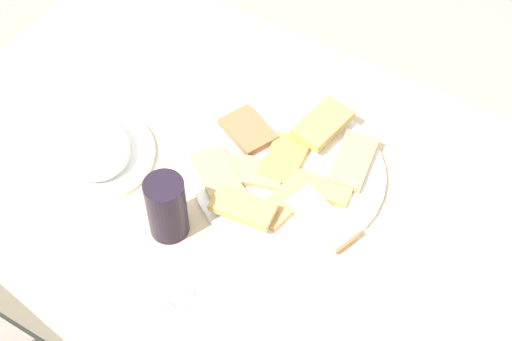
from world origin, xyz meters
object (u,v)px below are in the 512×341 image
(soda_can, at_px, (167,207))
(fork, at_px, (222,324))
(dining_table, at_px, (235,213))
(salad_plate_greens, at_px, (93,150))
(paper_napkin, at_px, (216,334))
(pide_platter, at_px, (288,172))

(soda_can, xyz_separation_m, fork, (-0.17, 0.10, -0.06))
(dining_table, distance_m, salad_plate_greens, 0.28)
(soda_can, distance_m, paper_napkin, 0.22)
(salad_plate_greens, relative_size, fork, 1.36)
(soda_can, xyz_separation_m, paper_napkin, (-0.17, 0.12, -0.06))
(paper_napkin, bearing_deg, pide_platter, -79.73)
(salad_plate_greens, height_order, soda_can, soda_can)
(salad_plate_greens, xyz_separation_m, paper_napkin, (-0.38, 0.18, -0.02))
(salad_plate_greens, relative_size, paper_napkin, 1.54)
(salad_plate_greens, xyz_separation_m, fork, (-0.38, 0.16, -0.01))
(paper_napkin, relative_size, fork, 0.88)
(salad_plate_greens, bearing_deg, paper_napkin, 154.68)
(salad_plate_greens, xyz_separation_m, soda_can, (-0.20, 0.06, 0.04))
(dining_table, bearing_deg, salad_plate_greens, 17.15)
(pide_platter, bearing_deg, fork, 100.87)
(dining_table, relative_size, pide_platter, 3.43)
(fork, bearing_deg, paper_napkin, 99.47)
(pide_platter, relative_size, salad_plate_greens, 1.55)
(salad_plate_greens, height_order, fork, salad_plate_greens)
(dining_table, xyz_separation_m, paper_napkin, (-0.13, 0.25, 0.09))
(salad_plate_greens, distance_m, paper_napkin, 0.42)
(dining_table, height_order, fork, fork)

